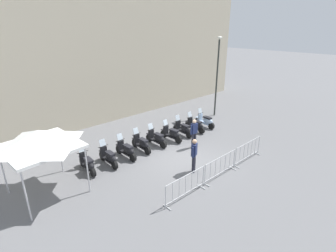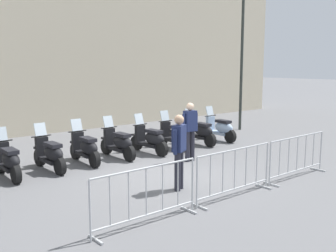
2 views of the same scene
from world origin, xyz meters
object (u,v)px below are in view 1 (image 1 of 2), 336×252
Objects in this scene: barrier_segment_1 at (220,167)px; officer_near_row_end at (194,154)px; motorcycle_0 at (88,164)px; motorcycle_1 at (109,157)px; motorcycle_6 at (183,129)px; motorcycle_5 at (172,134)px; motorcycle_8 at (206,121)px; barrier_segment_0 at (186,186)px; barrier_segment_2 at (248,151)px; officer_mid_plaza at (194,132)px; street_lamp at (217,70)px; canopy_tent at (39,139)px; motorcycle_3 at (142,144)px; motorcycle_4 at (157,138)px; motorcycle_7 at (196,125)px; motorcycle_2 at (126,150)px.

barrier_segment_1 is 1.37m from officer_near_row_end.
motorcycle_0 and motorcycle_1 have the same top height.
motorcycle_5 is at bearing -179.51° from motorcycle_6.
barrier_segment_0 is at bearing -150.43° from motorcycle_8.
motorcycle_0 is at bearing 141.19° from barrier_segment_2.
street_lamp is at bearing 22.21° from officer_mid_plaza.
motorcycle_8 is (8.77, -0.73, 0.00)m from motorcycle_0.
canopy_tent reaches higher than barrier_segment_2.
canopy_tent reaches higher than motorcycle_0.
barrier_segment_2 is at bearing -30.04° from canopy_tent.
motorcycle_3 is at bearing 174.71° from motorcycle_6.
motorcycle_3 is at bearing 174.54° from motorcycle_4.
motorcycle_6 is (1.10, 0.01, 0.00)m from motorcycle_5.
motorcycle_1 is at bearing 121.75° from barrier_segment_1.
motorcycle_5 and motorcycle_7 have the same top height.
motorcycle_0 is 1.00× the size of motorcycle_8.
motorcycle_5 is 0.29× the size of street_lamp.
motorcycle_7 is 2.50m from officer_mid_plaza.
barrier_segment_2 is (4.69, -0.37, 0.00)m from barrier_segment_0.
motorcycle_5 is (1.09, -0.21, 0.00)m from motorcycle_4.
barrier_segment_2 is (0.89, -4.57, 0.07)m from motorcycle_5.
motorcycle_8 is 0.76× the size of barrier_segment_1.
motorcycle_2 is at bearing -6.26° from motorcycle_0.
motorcycle_2 reaches higher than barrier_segment_2.
street_lamp is at bearing 27.24° from barrier_segment_0.
motorcycle_6 is 6.46m from barrier_segment_0.
motorcycle_4 is 4.40m from motorcycle_8.
street_lamp reaches higher than motorcycle_8.
barrier_segment_0 is (-3.80, -4.20, 0.07)m from motorcycle_5.
motorcycle_0 is at bearing 159.69° from officer_mid_plaza.
motorcycle_1 is 3.76m from canopy_tent.
barrier_segment_1 is (-2.55, -4.40, 0.07)m from motorcycle_6.
motorcycle_3 is 5.73m from canopy_tent.
motorcycle_6 is 1.00× the size of officer_mid_plaza.
motorcycle_7 is 0.76× the size of barrier_segment_0.
motorcycle_3 is 1.11m from motorcycle_4.
motorcycle_3 is at bearing 0.02° from motorcycle_2.
motorcycle_0 is at bearing 175.23° from motorcycle_8.
barrier_segment_1 is (-1.46, -4.39, 0.07)m from motorcycle_5.
motorcycle_2 is 0.59× the size of canopy_tent.
motorcycle_6 is 8.88m from canopy_tent.
motorcycle_3 is 1.00× the size of officer_near_row_end.
barrier_segment_2 is at bearing -67.50° from motorcycle_4.
officer_mid_plaza is at bearing -22.57° from motorcycle_1.
canopy_tent is at bearing 142.37° from barrier_segment_1.
motorcycle_1 is 5.50m from motorcycle_6.
motorcycle_8 is at bearing 29.57° from barrier_segment_0.
motorcycle_1 is 0.76× the size of barrier_segment_2.
motorcycle_1 is 7.70m from motorcycle_8.
motorcycle_1 is at bearing 175.62° from motorcycle_7.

